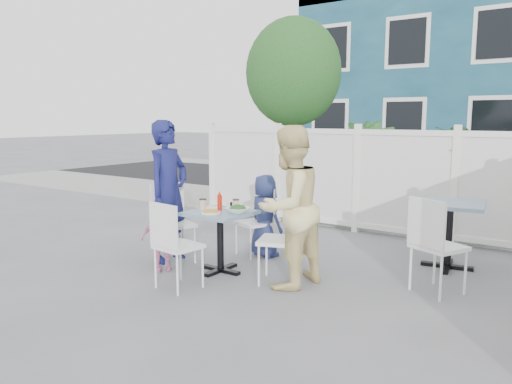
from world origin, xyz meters
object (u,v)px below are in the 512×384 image
Objects in this scene: chair_left at (171,216)px; toddler at (161,238)px; utility_cabinet at (258,172)px; boy at (265,216)px; main_table at (220,225)px; chair_back at (259,216)px; man at (168,191)px; spare_table at (450,217)px; chair_near at (172,239)px; chair_right at (286,233)px; woman at (289,207)px.

toddler is (0.18, -0.36, -0.17)m from chair_left.
boy is (2.58, -3.56, -0.07)m from utility_cabinet.
main_table is 0.81× the size of chair_back.
man is (-0.04, 0.00, 0.31)m from chair_left.
toddler is (-2.73, -2.01, -0.23)m from spare_table.
utility_cabinet is at bearing 122.58° from chair_near.
boy reaches higher than toddler.
toddler is (-0.60, -0.35, -0.16)m from main_table.
main_table is 2.70m from spare_table.
chair_right is 1.04× the size of chair_near.
utility_cabinet is at bearing -136.11° from chair_left.
chair_left is 1.71m from woman.
chair_back reaches higher than main_table.
chair_left is 0.44m from toddler.
spare_table is at bearing 141.81° from chair_left.
chair_near reaches higher than main_table.
chair_right is at bearing 160.57° from chair_back.
utility_cabinet is 4.33m from chair_back.
man is at bearing 143.10° from chair_near.
chair_near is at bearing 114.07° from chair_right.
chair_left is 1.18m from boy.
utility_cabinet is 4.72m from man.
toddler is at bearing -152.78° from man.
chair_right reaches higher than chair_near.
woman is at bearing 1.91° from main_table.
spare_table is 3.39m from toddler.
chair_left is at bearing -96.18° from man.
toddler is at bearing 77.80° from boy.
spare_table is 0.49× the size of man.
woman is at bearing 152.78° from boy.
spare_table is 0.80× the size of boy.
woman is (0.95, -0.82, 0.34)m from chair_back.
chair_near is (-0.85, -0.86, -0.02)m from chair_right.
toddler is at bearing -67.69° from woman.
boy is (0.07, 1.60, -0.01)m from chair_near.
main_table is at bearing 75.23° from chair_right.
chair_left reaches higher than chair_right.
utility_cabinet is at bearing 57.17° from toddler.
chair_back is (-0.89, 0.76, -0.05)m from chair_right.
spare_table is at bearing -60.77° from chair_right.
utility_cabinet is 5.56m from woman.
chair_near is (-0.01, -0.76, -0.02)m from main_table.
woman is at bearing -126.96° from spare_table.
chair_back is (-2.18, -0.80, -0.11)m from spare_table.
utility_cabinet is 1.70× the size of main_table.
chair_back is 0.11m from boy.
chair_back is 1.13× the size of toddler.
spare_table is at bearing 55.17° from chair_near.
chair_right is (0.83, 0.09, 0.01)m from main_table.
utility_cabinet is 0.69× the size of man.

